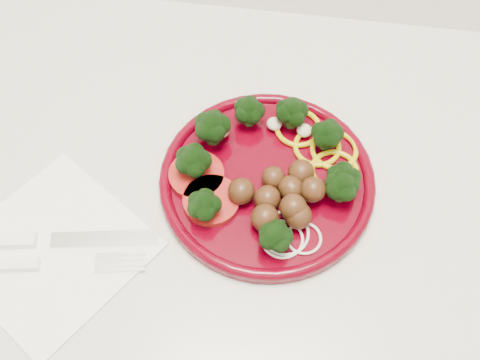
# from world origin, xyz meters

# --- Properties ---
(counter) EXTENTS (2.40, 0.60, 0.90)m
(counter) POSITION_xyz_m (0.00, 1.70, 0.45)
(counter) COLOR silver
(counter) RESTS_ON ground
(plate) EXTENTS (0.25, 0.25, 0.05)m
(plate) POSITION_xyz_m (-0.13, 1.72, 0.92)
(plate) COLOR #44000B
(plate) RESTS_ON counter
(napkin) EXTENTS (0.25, 0.25, 0.00)m
(napkin) POSITION_xyz_m (-0.36, 1.60, 0.90)
(napkin) COLOR white
(napkin) RESTS_ON counter
(knife) EXTENTS (0.22, 0.06, 0.01)m
(knife) POSITION_xyz_m (-0.38, 1.61, 0.91)
(knife) COLOR silver
(knife) RESTS_ON napkin
(fork) EXTENTS (0.19, 0.05, 0.01)m
(fork) POSITION_xyz_m (-0.38, 1.58, 0.91)
(fork) COLOR white
(fork) RESTS_ON napkin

